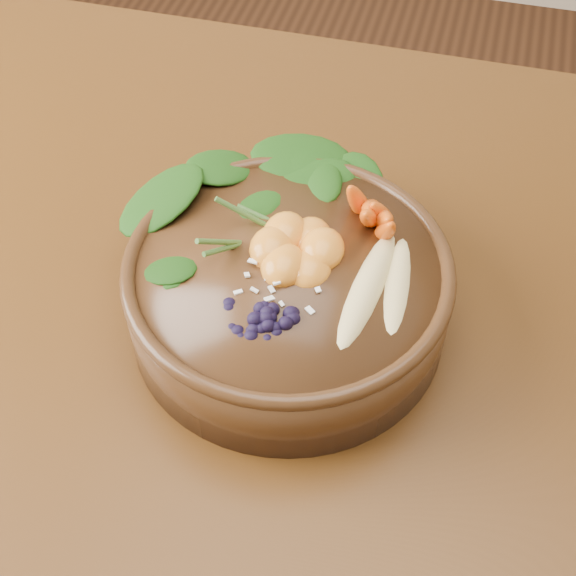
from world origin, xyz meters
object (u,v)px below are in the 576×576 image
stoneware_bowl (288,294)px  blueberry_pile (267,302)px  mandarin_cluster (297,239)px  carrot_cluster (373,187)px  banana_halves (384,275)px  kale_heap (263,191)px  dining_table (396,327)px

stoneware_bowl → blueberry_pile: size_ratio=2.16×
stoneware_bowl → mandarin_cluster: 0.07m
carrot_cluster → banana_halves: carrot_cluster is taller
banana_halves → blueberry_pile: size_ratio=1.21×
stoneware_bowl → kale_heap: 0.11m
dining_table → carrot_cluster: size_ratio=17.55×
mandarin_cluster → stoneware_bowl: bearing=-100.8°
blueberry_pile → mandarin_cluster: bearing=86.3°
stoneware_bowl → carrot_cluster: (0.07, 0.08, 0.09)m
dining_table → kale_heap: 0.26m
stoneware_bowl → blueberry_pile: (-0.00, -0.07, 0.07)m
stoneware_bowl → mandarin_cluster: bearing=79.2°
carrot_cluster → blueberry_pile: bearing=-109.5°
mandarin_cluster → kale_heap: bearing=133.8°
dining_table → stoneware_bowl: 0.20m
dining_table → mandarin_cluster: 0.24m
dining_table → stoneware_bowl: bearing=-139.0°
blueberry_pile → banana_halves: bearing=34.0°
stoneware_bowl → mandarin_cluster: (0.00, 0.02, 0.06)m
banana_halves → blueberry_pile: 0.12m
blueberry_pile → kale_heap: bearing=107.3°
blueberry_pile → dining_table: bearing=55.6°
dining_table → blueberry_pile: (-0.11, -0.16, 0.20)m
kale_heap → blueberry_pile: bearing=-72.7°
banana_halves → stoneware_bowl: bearing=-177.3°
carrot_cluster → dining_table: bearing=19.5°
kale_heap → blueberry_pile: 0.15m
kale_heap → banana_halves: (0.14, -0.07, -0.01)m
dining_table → banana_halves: (-0.02, -0.10, 0.20)m
dining_table → kale_heap: bearing=-171.3°
kale_heap → mandarin_cluster: size_ratio=2.07×
dining_table → blueberry_pile: bearing=-124.4°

